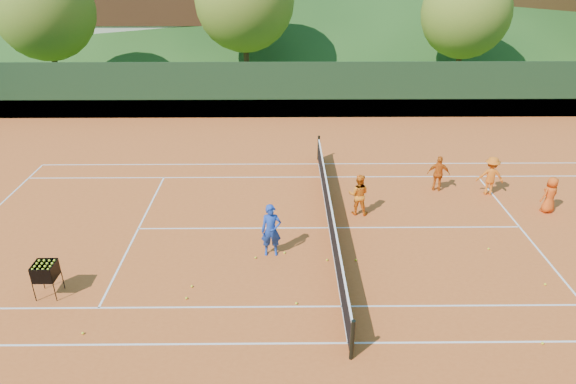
{
  "coord_description": "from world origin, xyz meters",
  "views": [
    {
      "loc": [
        -1.54,
        -14.88,
        8.67
      ],
      "look_at": [
        -1.39,
        0.0,
        1.37
      ],
      "focal_mm": 32.0,
      "sensor_mm": 36.0,
      "label": 1
    }
  ],
  "objects_px": {
    "student_d": "(491,176)",
    "tennis_net": "(330,215)",
    "coach": "(271,230)",
    "student_b": "(439,174)",
    "ball_hopper": "(45,272)",
    "student_c": "(550,195)",
    "student_a": "(358,194)"
  },
  "relations": [
    {
      "from": "student_d",
      "to": "ball_hopper",
      "type": "bearing_deg",
      "value": 33.36
    },
    {
      "from": "coach",
      "to": "tennis_net",
      "type": "bearing_deg",
      "value": 36.58
    },
    {
      "from": "student_c",
      "to": "ball_hopper",
      "type": "distance_m",
      "value": 16.34
    },
    {
      "from": "student_a",
      "to": "tennis_net",
      "type": "relative_size",
      "value": 0.12
    },
    {
      "from": "student_b",
      "to": "student_c",
      "type": "xyz_separation_m",
      "value": [
        3.44,
        -1.77,
        -0.04
      ]
    },
    {
      "from": "tennis_net",
      "to": "student_b",
      "type": "bearing_deg",
      "value": 33.18
    },
    {
      "from": "student_c",
      "to": "ball_hopper",
      "type": "relative_size",
      "value": 1.33
    },
    {
      "from": "student_c",
      "to": "student_d",
      "type": "distance_m",
      "value": 2.14
    },
    {
      "from": "student_c",
      "to": "tennis_net",
      "type": "distance_m",
      "value": 7.87
    },
    {
      "from": "student_a",
      "to": "ball_hopper",
      "type": "relative_size",
      "value": 1.48
    },
    {
      "from": "student_a",
      "to": "student_c",
      "type": "xyz_separation_m",
      "value": [
        6.73,
        0.07,
        -0.08
      ]
    },
    {
      "from": "coach",
      "to": "student_b",
      "type": "height_order",
      "value": "coach"
    },
    {
      "from": "coach",
      "to": "student_d",
      "type": "xyz_separation_m",
      "value": [
        8.13,
        4.1,
        -0.09
      ]
    },
    {
      "from": "ball_hopper",
      "to": "tennis_net",
      "type": "bearing_deg",
      "value": 24.14
    },
    {
      "from": "tennis_net",
      "to": "ball_hopper",
      "type": "distance_m",
      "value": 8.64
    },
    {
      "from": "student_d",
      "to": "tennis_net",
      "type": "relative_size",
      "value": 0.12
    },
    {
      "from": "student_d",
      "to": "student_a",
      "type": "bearing_deg",
      "value": 26.46
    },
    {
      "from": "tennis_net",
      "to": "ball_hopper",
      "type": "xyz_separation_m",
      "value": [
        -7.88,
        -3.53,
        0.25
      ]
    },
    {
      "from": "student_a",
      "to": "student_d",
      "type": "bearing_deg",
      "value": -153.48
    },
    {
      "from": "student_a",
      "to": "ball_hopper",
      "type": "bearing_deg",
      "value": 37.1
    },
    {
      "from": "student_c",
      "to": "student_d",
      "type": "relative_size",
      "value": 0.89
    },
    {
      "from": "student_a",
      "to": "tennis_net",
      "type": "height_order",
      "value": "student_a"
    },
    {
      "from": "student_c",
      "to": "student_a",
      "type": "bearing_deg",
      "value": -21.74
    },
    {
      "from": "student_b",
      "to": "student_d",
      "type": "height_order",
      "value": "student_d"
    },
    {
      "from": "student_a",
      "to": "ball_hopper",
      "type": "height_order",
      "value": "student_a"
    },
    {
      "from": "student_b",
      "to": "coach",
      "type": "bearing_deg",
      "value": 48.57
    },
    {
      "from": "coach",
      "to": "student_c",
      "type": "bearing_deg",
      "value": 12.43
    },
    {
      "from": "ball_hopper",
      "to": "student_d",
      "type": "bearing_deg",
      "value": 23.24
    },
    {
      "from": "student_a",
      "to": "student_b",
      "type": "height_order",
      "value": "student_a"
    },
    {
      "from": "student_c",
      "to": "student_d",
      "type": "xyz_separation_m",
      "value": [
        -1.58,
        1.44,
        0.09
      ]
    },
    {
      "from": "coach",
      "to": "student_d",
      "type": "height_order",
      "value": "coach"
    },
    {
      "from": "student_a",
      "to": "student_d",
      "type": "relative_size",
      "value": 0.99
    }
  ]
}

